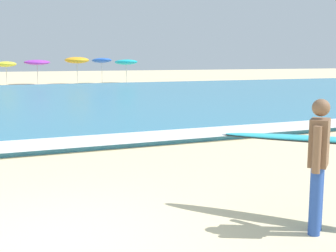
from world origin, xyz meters
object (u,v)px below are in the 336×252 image
beach_umbrella_5 (37,62)px  beach_umbrella_6 (77,60)px  beach_umbrella_4 (6,64)px  beach_umbrella_7 (102,60)px  surfer_with_board (321,150)px  beach_umbrella_8 (126,62)px

beach_umbrella_5 → beach_umbrella_6: beach_umbrella_6 is taller
beach_umbrella_4 → beach_umbrella_7: 8.39m
beach_umbrella_5 → beach_umbrella_6: bearing=-14.3°
surfer_with_board → beach_umbrella_7: size_ratio=0.99×
surfer_with_board → beach_umbrella_4: size_ratio=1.16×
beach_umbrella_4 → beach_umbrella_5: size_ratio=0.91×
surfer_with_board → beach_umbrella_4: 36.34m
beach_umbrella_7 → beach_umbrella_8: size_ratio=1.07×
beach_umbrella_4 → beach_umbrella_6: (5.99, -0.67, 0.34)m
surfer_with_board → beach_umbrella_5: 36.48m
beach_umbrella_5 → beach_umbrella_7: beach_umbrella_7 is taller
beach_umbrella_4 → beach_umbrella_6: bearing=-6.4°
beach_umbrella_7 → beach_umbrella_8: beach_umbrella_7 is taller
beach_umbrella_5 → beach_umbrella_8: 8.08m
beach_umbrella_5 → surfer_with_board: bearing=-91.0°
beach_umbrella_5 → beach_umbrella_8: (8.05, -0.72, 0.00)m
beach_umbrella_6 → beach_umbrella_7: bearing=8.0°
beach_umbrella_4 → beach_umbrella_8: bearing=-2.9°
beach_umbrella_6 → beach_umbrella_7: (2.38, 0.34, -0.03)m
beach_umbrella_6 → beach_umbrella_7: size_ratio=1.02×
beach_umbrella_8 → surfer_with_board: bearing=-103.6°
beach_umbrella_4 → beach_umbrella_7: size_ratio=0.85×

